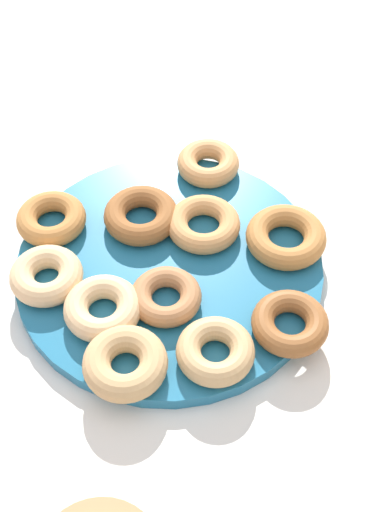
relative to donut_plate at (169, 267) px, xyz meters
name	(u,v)px	position (x,y,z in m)	size (l,w,h in m)	color
ground_plane	(170,272)	(0.00, 0.00, -0.01)	(2.40, 2.40, 0.00)	white
donut_plate	(169,267)	(0.00, 0.00, 0.00)	(0.35, 0.35, 0.02)	#1E6B93
donut_0	(141,215)	(-0.03, -0.06, 0.02)	(0.09, 0.09, 0.03)	#995B2D
donut_1	(215,351)	(0.08, 0.11, 0.02)	(0.08, 0.08, 0.03)	tan
donut_2	(166,297)	(0.05, 0.03, 0.02)	(0.08, 0.08, 0.02)	#B27547
donut_3	(208,163)	(-0.15, -0.04, 0.02)	(0.08, 0.08, 0.03)	tan
donut_4	(286,237)	(-0.09, 0.10, 0.02)	(0.09, 0.09, 0.03)	#BC7A3D
donut_5	(290,323)	(0.01, 0.16, 0.02)	(0.08, 0.08, 0.02)	#995B2D
donut_6	(51,219)	(0.02, -0.15, 0.02)	(0.08, 0.08, 0.02)	#BC7A3D
donut_7	(204,224)	(-0.06, 0.01, 0.02)	(0.09, 0.09, 0.02)	tan
donut_8	(103,308)	(0.10, -0.02, 0.02)	(0.08, 0.08, 0.03)	#EABC84
donut_9	(46,276)	(0.09, -0.10, 0.02)	(0.08, 0.08, 0.03)	#EABC84
donut_10	(125,363)	(0.14, 0.04, 0.02)	(0.09, 0.09, 0.03)	tan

